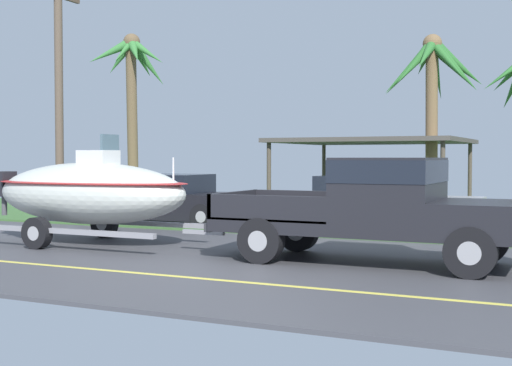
{
  "coord_description": "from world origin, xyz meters",
  "views": [
    {
      "loc": [
        5.25,
        -10.92,
        1.85
      ],
      "look_at": [
        -0.61,
        1.38,
        1.34
      ],
      "focal_mm": 48.74,
      "sensor_mm": 36.0,
      "label": 1
    }
  ],
  "objects_px": {
    "utility_pole": "(59,93)",
    "parked_sedan_far": "(381,204)",
    "pickup_truck_towing": "(387,205)",
    "parked_sedan_near": "(166,200)",
    "palm_tree_far_left": "(133,76)",
    "boat_on_trailer": "(89,193)",
    "carport_awning": "(375,142)",
    "palm_tree_near_right": "(433,79)"
  },
  "relations": [
    {
      "from": "utility_pole",
      "to": "parked_sedan_far",
      "type": "bearing_deg",
      "value": 7.05
    },
    {
      "from": "pickup_truck_towing",
      "to": "utility_pole",
      "type": "height_order",
      "value": "utility_pole"
    },
    {
      "from": "parked_sedan_near",
      "to": "palm_tree_far_left",
      "type": "xyz_separation_m",
      "value": [
        -5.56,
        6.27,
        4.34
      ]
    },
    {
      "from": "pickup_truck_towing",
      "to": "boat_on_trailer",
      "type": "height_order",
      "value": "boat_on_trailer"
    },
    {
      "from": "boat_on_trailer",
      "to": "parked_sedan_far",
      "type": "xyz_separation_m",
      "value": [
        4.91,
        5.18,
        -0.42
      ]
    },
    {
      "from": "parked_sedan_near",
      "to": "parked_sedan_far",
      "type": "height_order",
      "value": "same"
    },
    {
      "from": "carport_awning",
      "to": "palm_tree_far_left",
      "type": "bearing_deg",
      "value": -176.47
    },
    {
      "from": "boat_on_trailer",
      "to": "parked_sedan_near",
      "type": "relative_size",
      "value": 1.25
    },
    {
      "from": "boat_on_trailer",
      "to": "utility_pole",
      "type": "relative_size",
      "value": 0.82
    },
    {
      "from": "pickup_truck_towing",
      "to": "palm_tree_far_left",
      "type": "xyz_separation_m",
      "value": [
        -12.94,
        10.69,
        3.99
      ]
    },
    {
      "from": "palm_tree_near_right",
      "to": "palm_tree_far_left",
      "type": "height_order",
      "value": "palm_tree_far_left"
    },
    {
      "from": "utility_pole",
      "to": "palm_tree_near_right",
      "type": "bearing_deg",
      "value": 28.98
    },
    {
      "from": "pickup_truck_towing",
      "to": "carport_awning",
      "type": "distance_m",
      "value": 11.86
    },
    {
      "from": "boat_on_trailer",
      "to": "carport_awning",
      "type": "bearing_deg",
      "value": 75.01
    },
    {
      "from": "boat_on_trailer",
      "to": "carport_awning",
      "type": "distance_m",
      "value": 11.74
    },
    {
      "from": "parked_sedan_near",
      "to": "palm_tree_near_right",
      "type": "xyz_separation_m",
      "value": [
        6.28,
        4.98,
        3.53
      ]
    },
    {
      "from": "pickup_truck_towing",
      "to": "palm_tree_near_right",
      "type": "height_order",
      "value": "palm_tree_near_right"
    },
    {
      "from": "pickup_truck_towing",
      "to": "carport_awning",
      "type": "bearing_deg",
      "value": 106.9
    },
    {
      "from": "carport_awning",
      "to": "parked_sedan_near",
      "type": "bearing_deg",
      "value": -120.01
    },
    {
      "from": "boat_on_trailer",
      "to": "utility_pole",
      "type": "bearing_deg",
      "value": 137.06
    },
    {
      "from": "parked_sedan_far",
      "to": "carport_awning",
      "type": "bearing_deg",
      "value": 107.21
    },
    {
      "from": "carport_awning",
      "to": "boat_on_trailer",
      "type": "bearing_deg",
      "value": -104.99
    },
    {
      "from": "boat_on_trailer",
      "to": "carport_awning",
      "type": "relative_size",
      "value": 0.97
    },
    {
      "from": "pickup_truck_towing",
      "to": "boat_on_trailer",
      "type": "relative_size",
      "value": 0.96
    },
    {
      "from": "palm_tree_near_right",
      "to": "utility_pole",
      "type": "xyz_separation_m",
      "value": [
        -9.68,
        -5.36,
        -0.5
      ]
    },
    {
      "from": "boat_on_trailer",
      "to": "palm_tree_near_right",
      "type": "xyz_separation_m",
      "value": [
        5.34,
        9.4,
        3.11
      ]
    },
    {
      "from": "parked_sedan_near",
      "to": "utility_pole",
      "type": "relative_size",
      "value": 0.65
    },
    {
      "from": "pickup_truck_towing",
      "to": "parked_sedan_near",
      "type": "height_order",
      "value": "pickup_truck_towing"
    },
    {
      "from": "parked_sedan_near",
      "to": "parked_sedan_far",
      "type": "relative_size",
      "value": 0.99
    },
    {
      "from": "boat_on_trailer",
      "to": "parked_sedan_near",
      "type": "height_order",
      "value": "boat_on_trailer"
    },
    {
      "from": "parked_sedan_near",
      "to": "utility_pole",
      "type": "bearing_deg",
      "value": -173.53
    },
    {
      "from": "parked_sedan_near",
      "to": "parked_sedan_far",
      "type": "distance_m",
      "value": 5.9
    },
    {
      "from": "palm_tree_near_right",
      "to": "utility_pole",
      "type": "distance_m",
      "value": 11.08
    },
    {
      "from": "boat_on_trailer",
      "to": "pickup_truck_towing",
      "type": "bearing_deg",
      "value": 0.0
    },
    {
      "from": "palm_tree_near_right",
      "to": "utility_pole",
      "type": "relative_size",
      "value": 0.78
    },
    {
      "from": "pickup_truck_towing",
      "to": "parked_sedan_near",
      "type": "relative_size",
      "value": 1.2
    },
    {
      "from": "pickup_truck_towing",
      "to": "parked_sedan_far",
      "type": "relative_size",
      "value": 1.19
    },
    {
      "from": "parked_sedan_near",
      "to": "carport_awning",
      "type": "height_order",
      "value": "carport_awning"
    },
    {
      "from": "boat_on_trailer",
      "to": "palm_tree_far_left",
      "type": "relative_size",
      "value": 0.88
    },
    {
      "from": "parked_sedan_near",
      "to": "palm_tree_near_right",
      "type": "bearing_deg",
      "value": 38.38
    },
    {
      "from": "boat_on_trailer",
      "to": "utility_pole",
      "type": "height_order",
      "value": "utility_pole"
    },
    {
      "from": "pickup_truck_towing",
      "to": "parked_sedan_far",
      "type": "bearing_deg",
      "value": 106.53
    }
  ]
}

